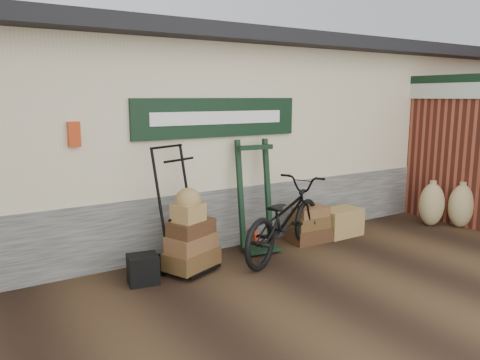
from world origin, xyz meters
The scene contains 11 objects.
ground centered at (0.00, 0.00, 0.00)m, with size 80.00×80.00×0.00m, color black.
station_building centered at (-0.01, 2.74, 1.61)m, with size 14.40×4.10×3.20m.
brick_outbuilding centered at (4.70, 1.19, 1.30)m, with size 1.71×4.51×2.62m.
porter_trolley centered at (-1.13, 0.53, 0.83)m, with size 0.83×0.62×1.66m, color black, non-canonical shape.
green_barrow centered at (0.16, 0.70, 0.81)m, with size 0.59×0.50×1.63m, color black, non-canonical shape.
suitcase_stack centered at (1.07, 0.55, 0.28)m, with size 0.64×0.40×0.57m, color #351B11, non-canonical shape.
wicker_hamper centered at (1.73, 0.55, 0.22)m, with size 0.68×0.44×0.44m, color olive.
black_trunk centered at (-1.73, 0.36, 0.18)m, with size 0.36×0.31×0.36m, color black.
bicycle centered at (0.34, 0.24, 0.60)m, with size 2.08×0.72×1.21m, color black.
burlap_sack_left centered at (3.51, 0.12, 0.38)m, with size 0.47×0.40×0.76m, color #91794E.
burlap_sack_right centered at (3.85, -0.22, 0.38)m, with size 0.47×0.39×0.75m, color #91794E.
Camera 1 is at (-3.62, -4.83, 2.24)m, focal length 35.00 mm.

